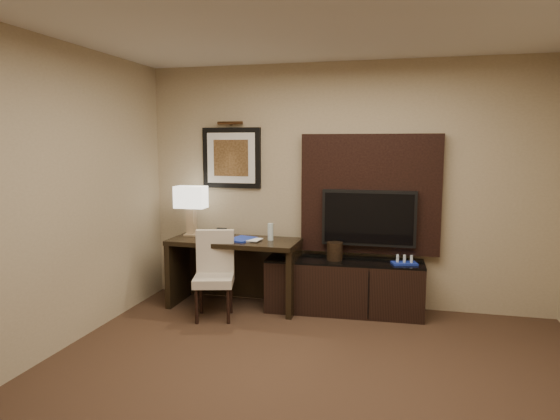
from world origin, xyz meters
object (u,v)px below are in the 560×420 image
(minibar_tray, at_px, (404,260))
(tv, at_px, (369,218))
(desk, at_px, (235,273))
(water_bottle, at_px, (270,232))
(ice_bucket, at_px, (335,251))
(desk_chair, at_px, (214,279))
(credenza, at_px, (344,286))
(table_lamp, at_px, (191,209))
(desk_phone, at_px, (217,234))

(minibar_tray, bearing_deg, tv, 155.50)
(desk, xyz_separation_m, water_bottle, (0.40, 0.05, 0.48))
(tv, xyz_separation_m, ice_bucket, (-0.34, -0.16, -0.35))
(desk_chair, bearing_deg, credenza, 7.28)
(minibar_tray, bearing_deg, desk, -178.00)
(water_bottle, xyz_separation_m, ice_bucket, (0.70, 0.03, -0.19))
(desk, bearing_deg, credenza, 6.12)
(table_lamp, relative_size, desk_phone, 3.00)
(desk_chair, distance_m, water_bottle, 0.81)
(ice_bucket, bearing_deg, table_lamp, 178.74)
(water_bottle, bearing_deg, desk_phone, -175.75)
(desk_phone, xyz_separation_m, ice_bucket, (1.31, 0.07, -0.14))
(table_lamp, height_order, water_bottle, table_lamp)
(desk_phone, bearing_deg, table_lamp, 164.75)
(table_lamp, relative_size, water_bottle, 3.29)
(credenza, height_order, ice_bucket, ice_bucket)
(table_lamp, bearing_deg, credenza, -0.53)
(credenza, distance_m, desk_phone, 1.51)
(desk, height_order, desk_chair, desk_chair)
(desk_chair, distance_m, ice_bucket, 1.32)
(water_bottle, bearing_deg, minibar_tray, 0.54)
(tv, relative_size, minibar_tray, 3.94)
(table_lamp, bearing_deg, desk, -11.75)
(credenza, distance_m, ice_bucket, 0.40)
(desk, bearing_deg, water_bottle, 8.56)
(ice_bucket, bearing_deg, desk_chair, -156.89)
(desk, relative_size, desk_chair, 1.71)
(tv, xyz_separation_m, desk_phone, (-1.65, -0.23, -0.20))
(desk_chair, bearing_deg, table_lamp, 116.51)
(desk, height_order, ice_bucket, ice_bucket)
(desk_chair, relative_size, desk_phone, 4.07)
(credenza, xyz_separation_m, tv, (0.24, 0.14, 0.73))
(tv, distance_m, table_lamp, 2.01)
(desk_chair, xyz_separation_m, table_lamp, (-0.48, 0.54, 0.65))
(tv, xyz_separation_m, table_lamp, (-2.01, -0.12, 0.05))
(water_bottle, relative_size, minibar_tray, 0.74)
(credenza, xyz_separation_m, desk_phone, (-1.41, -0.09, 0.53))
(credenza, relative_size, desk_phone, 8.15)
(desk_phone, distance_m, water_bottle, 0.61)
(tv, bearing_deg, credenza, -149.61)
(desk, relative_size, desk_phone, 6.95)
(tv, xyz_separation_m, minibar_tray, (0.39, -0.18, -0.40))
(desk_phone, bearing_deg, tv, 10.00)
(water_bottle, bearing_deg, table_lamp, 176.08)
(water_bottle, bearing_deg, desk, -172.83)
(desk_phone, bearing_deg, desk_chair, -72.43)
(table_lamp, relative_size, ice_bucket, 3.18)
(tv, relative_size, desk_chair, 1.20)
(desk_chair, bearing_deg, water_bottle, 29.75)
(desk_phone, relative_size, water_bottle, 1.10)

